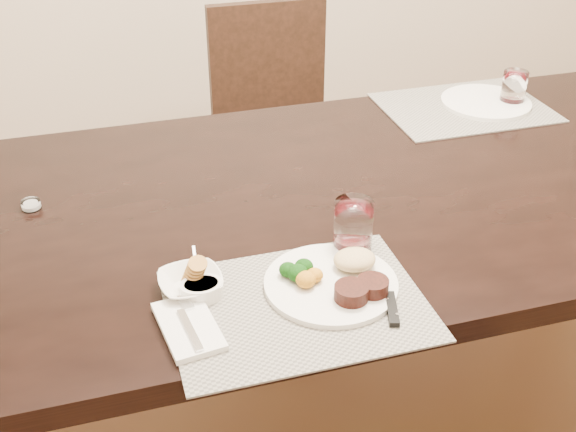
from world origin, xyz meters
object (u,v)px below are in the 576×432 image
object	(u,v)px
dinner_plate	(337,280)
wine_glass_near	(353,228)
steak_knife	(386,301)
far_plate	(486,102)
chair_far	(276,121)
cracker_bowl	(191,282)

from	to	relation	value
dinner_plate	wine_glass_near	xyz separation A→B (m)	(0.07, 0.11, 0.03)
steak_knife	far_plate	distance (m)	0.99
chair_far	cracker_bowl	bearing A→B (deg)	-112.42
cracker_bowl	chair_far	bearing A→B (deg)	67.58
wine_glass_near	chair_far	bearing A→B (deg)	81.98
steak_knife	cracker_bowl	xyz separation A→B (m)	(-0.33, 0.14, 0.01)
steak_knife	dinner_plate	bearing A→B (deg)	149.84
wine_glass_near	steak_knife	bearing A→B (deg)	-90.93
dinner_plate	chair_far	bearing A→B (deg)	64.27
chair_far	steak_knife	xyz separation A→B (m)	(-0.17, -1.35, 0.26)
chair_far	cracker_bowl	xyz separation A→B (m)	(-0.50, -1.21, 0.27)
far_plate	steak_knife	bearing A→B (deg)	-129.74
dinner_plate	steak_knife	distance (m)	0.10
dinner_plate	far_plate	xyz separation A→B (m)	(0.70, 0.69, -0.01)
chair_far	steak_knife	bearing A→B (deg)	-97.07
cracker_bowl	wine_glass_near	distance (m)	0.34
cracker_bowl	far_plate	distance (m)	1.14
steak_knife	chair_far	bearing A→B (deg)	99.74
wine_glass_near	far_plate	size ratio (longest dim) A/B	0.42
wine_glass_near	far_plate	world-z (taller)	wine_glass_near
dinner_plate	cracker_bowl	world-z (taller)	cracker_bowl
chair_far	cracker_bowl	distance (m)	1.34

